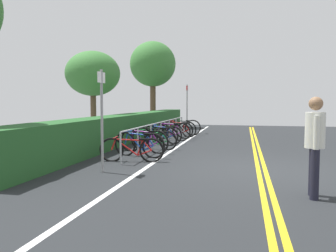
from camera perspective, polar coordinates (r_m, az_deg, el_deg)
The scene contains 21 objects.
ground_plane at distance 8.60m, azimuth 15.20°, elevation -7.08°, with size 30.91×12.20×0.05m, color #232628.
centre_line_yellow_inner at distance 8.60m, azimuth 15.74°, elevation -6.91°, with size 27.82×0.10×0.00m, color gold.
centre_line_yellow_outer at distance 8.59m, azimuth 14.67°, elevation -6.90°, with size 27.82×0.10×0.00m, color gold.
bike_lane_stripe_white at distance 8.89m, azimuth -2.88°, elevation -6.39°, with size 27.82×0.12×0.00m, color white.
bike_rack at distance 13.01m, azimuth -1.15°, elevation -0.22°, with size 8.76×0.05×0.86m.
bicycle_0 at distance 9.35m, azimuth -6.03°, elevation -3.90°, with size 0.46×1.75×0.69m.
bicycle_1 at distance 10.13m, azimuth -4.83°, elevation -3.05°, with size 0.59×1.69×0.77m.
bicycle_2 at distance 10.98m, azimuth -3.99°, elevation -2.49°, with size 0.58×1.72×0.77m.
bicycle_3 at distance 11.75m, azimuth -2.40°, elevation -2.28°, with size 0.47×1.71×0.68m.
bicycle_4 at distance 12.73m, azimuth -2.11°, elevation -1.69°, with size 0.46×1.71×0.73m.
bicycle_5 at distance 13.45m, azimuth -0.96°, elevation -1.36°, with size 0.63×1.68×0.74m.
bicycle_6 at distance 14.30m, azimuth 0.25°, elevation -0.92°, with size 0.46×1.76×0.79m.
bicycle_7 at distance 15.16m, azimuth 0.80°, elevation -0.71°, with size 0.46×1.81×0.76m.
bicycle_8 at distance 15.87m, azimuth 1.86°, elevation -0.50°, with size 0.60×1.68×0.76m.
bicycle_9 at distance 16.72m, azimuth 2.25°, elevation -0.22°, with size 0.46×1.86×0.79m.
pedestrian at distance 6.25m, azimuth 23.10°, elevation -2.13°, with size 0.49×0.32×1.70m.
sign_post_near at distance 7.93m, azimuth -10.89°, elevation 2.44°, with size 0.36×0.06×2.34m.
sign_post_far at distance 17.75m, azimuth 3.17°, elevation 3.61°, with size 0.36×0.06×2.48m.
hedge_backdrop at distance 14.93m, azimuth -6.10°, elevation -0.08°, with size 17.71×0.99×1.09m, color #235626.
tree_mid at distance 15.80m, azimuth -12.32°, elevation 8.40°, with size 2.41×2.41×3.85m.
tree_far_right at distance 21.92m, azimuth -2.53°, elevation 10.10°, with size 2.86×2.86×5.36m.
Camera 1 is at (-8.43, 0.41, 1.61)m, focal length 36.87 mm.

